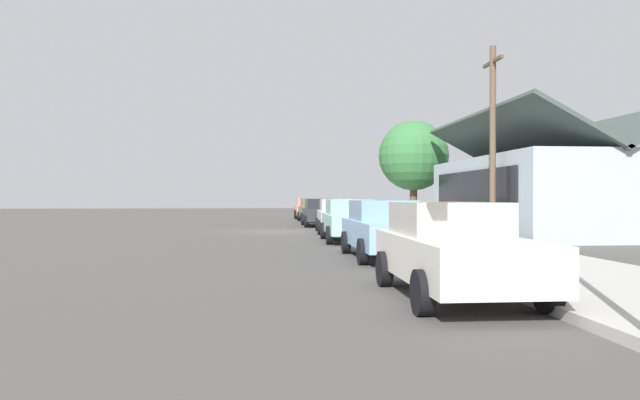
% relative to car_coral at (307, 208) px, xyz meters
% --- Properties ---
extents(ground_plane, '(120.00, 120.00, 0.00)m').
position_rel_car_coral_xyz_m(ground_plane, '(16.89, -2.71, -0.81)').
color(ground_plane, '#4C4947').
extents(sidewalk_curb, '(60.00, 4.20, 0.16)m').
position_rel_car_coral_xyz_m(sidewalk_curb, '(16.89, 2.89, -0.73)').
color(sidewalk_curb, '#B2AFA8').
rests_on(sidewalk_curb, ground).
extents(car_coral, '(4.47, 2.05, 1.59)m').
position_rel_car_coral_xyz_m(car_coral, '(0.00, 0.00, 0.00)').
color(car_coral, '#EA8C75').
rests_on(car_coral, ground).
extents(car_olive, '(4.85, 2.05, 1.59)m').
position_rel_car_coral_xyz_m(car_olive, '(5.75, 0.03, 0.00)').
color(car_olive, olive).
rests_on(car_olive, ground).
extents(car_charcoal, '(4.48, 1.99, 1.59)m').
position_rel_car_coral_xyz_m(car_charcoal, '(11.87, -0.10, 0.00)').
color(car_charcoal, '#2D3035').
rests_on(car_charcoal, ground).
extents(car_silver, '(4.82, 2.16, 1.59)m').
position_rel_car_coral_xyz_m(car_silver, '(18.00, 0.16, 0.00)').
color(car_silver, silver).
rests_on(car_silver, ground).
extents(car_seafoam, '(4.55, 2.11, 1.59)m').
position_rel_car_coral_xyz_m(car_seafoam, '(23.47, -0.03, 0.00)').
color(car_seafoam, '#9ED1BC').
rests_on(car_seafoam, ground).
extents(car_skyblue, '(4.74, 2.01, 1.59)m').
position_rel_car_coral_xyz_m(car_skyblue, '(29.62, 0.05, 0.00)').
color(car_skyblue, '#8CB7E0').
rests_on(car_skyblue, ground).
extents(car_ivory, '(4.42, 2.08, 1.59)m').
position_rel_car_coral_xyz_m(car_ivory, '(35.91, -0.08, 0.00)').
color(car_ivory, silver).
rests_on(car_ivory, ground).
extents(storefront_building, '(12.45, 7.04, 5.35)m').
position_rel_car_coral_xyz_m(storefront_building, '(20.34, 9.28, 1.05)').
color(storefront_building, '#ADBCC6').
rests_on(storefront_building, ground).
extents(shade_tree, '(4.14, 4.14, 6.21)m').
position_rel_car_coral_xyz_m(shade_tree, '(11.64, 5.51, 3.31)').
color(shade_tree, brown).
rests_on(shade_tree, ground).
extents(traffic_light_main, '(0.37, 2.79, 5.20)m').
position_rel_car_coral_xyz_m(traffic_light_main, '(39.71, -0.16, 2.68)').
color(traffic_light_main, '#383833').
rests_on(traffic_light_main, ground).
extents(utility_pole_wooden, '(1.80, 0.24, 7.50)m').
position_rel_car_coral_xyz_m(utility_pole_wooden, '(23.74, 5.49, 3.11)').
color(utility_pole_wooden, brown).
rests_on(utility_pole_wooden, ground).
extents(fire_hydrant_red, '(0.22, 0.22, 0.71)m').
position_rel_car_coral_xyz_m(fire_hydrant_red, '(33.67, 1.49, -0.32)').
color(fire_hydrant_red, red).
rests_on(fire_hydrant_red, sidewalk_curb).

